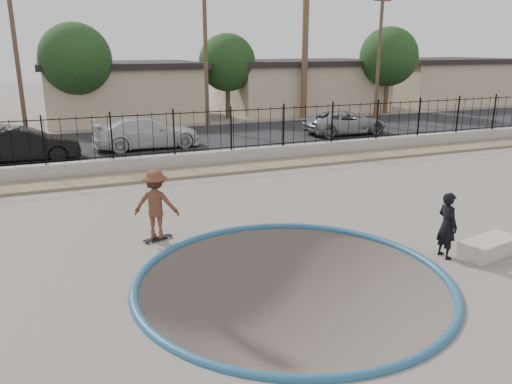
{
  "coord_description": "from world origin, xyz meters",
  "views": [
    {
      "loc": [
        -4.46,
        -9.96,
        4.96
      ],
      "look_at": [
        0.33,
        2.0,
        1.18
      ],
      "focal_mm": 35.0,
      "sensor_mm": 36.0,
      "label": 1
    }
  ],
  "objects": [
    {
      "name": "retaining_wall",
      "position": [
        0.0,
        10.3,
        0.3
      ],
      "size": [
        42.0,
        0.45,
        0.6
      ],
      "primitive_type": "cube",
      "color": "gray",
      "rests_on": "ground"
    },
    {
      "name": "coping_ring",
      "position": [
        0.0,
        -1.0,
        0.0
      ],
      "size": [
        7.04,
        7.04,
        0.2
      ],
      "primitive_type": "torus",
      "color": "#245475",
      "rests_on": "ground"
    },
    {
      "name": "ground",
      "position": [
        0.0,
        12.0,
        -1.1
      ],
      "size": [
        120.0,
        120.0,
        2.2
      ],
      "primitive_type": "cube",
      "color": "slate",
      "rests_on": "ground"
    },
    {
      "name": "street_tree_right",
      "position": [
        19.0,
        22.0,
        4.19
      ],
      "size": [
        4.32,
        4.32,
        6.36
      ],
      "color": "#473323",
      "rests_on": "ground"
    },
    {
      "name": "house_east",
      "position": [
        14.0,
        26.5,
        1.97
      ],
      "size": [
        12.6,
        8.6,
        3.9
      ],
      "color": "#C1AE8A",
      "rests_on": "ground"
    },
    {
      "name": "skater",
      "position": [
        -2.28,
        2.48,
        0.91
      ],
      "size": [
        1.36,
        1.11,
        1.83
      ],
      "primitive_type": "imported",
      "rotation": [
        0.0,
        0.0,
        2.71
      ],
      "color": "brown",
      "rests_on": "ground"
    },
    {
      "name": "car_b",
      "position": [
        -5.86,
        13.86,
        0.79
      ],
      "size": [
        4.58,
        1.62,
        1.51
      ],
      "primitive_type": "imported",
      "rotation": [
        0.0,
        0.0,
        1.58
      ],
      "color": "black",
      "rests_on": "street"
    },
    {
      "name": "skateboard",
      "position": [
        -2.28,
        2.48,
        0.06
      ],
      "size": [
        0.82,
        0.44,
        0.07
      ],
      "rotation": [
        0.0,
        0.0,
        0.31
      ],
      "color": "black",
      "rests_on": "ground"
    },
    {
      "name": "street",
      "position": [
        0.0,
        17.0,
        0.02
      ],
      "size": [
        90.0,
        8.0,
        0.04
      ],
      "primitive_type": "cube",
      "color": "black",
      "rests_on": "ground"
    },
    {
      "name": "fence",
      "position": [
        0.0,
        10.3,
        1.5
      ],
      "size": [
        40.0,
        0.04,
        1.8
      ],
      "color": "black",
      "rests_on": "retaining_wall"
    },
    {
      "name": "car_c",
      "position": [
        -0.32,
        15.0,
        0.8
      ],
      "size": [
        5.34,
        2.33,
        1.53
      ],
      "primitive_type": "imported",
      "rotation": [
        0.0,
        0.0,
        1.61
      ],
      "color": "silver",
      "rests_on": "street"
    },
    {
      "name": "street_tree_mid",
      "position": [
        7.0,
        24.0,
        3.84
      ],
      "size": [
        3.96,
        3.96,
        5.83
      ],
      "color": "#473323",
      "rests_on": "ground"
    },
    {
      "name": "street_tree_left",
      "position": [
        -3.0,
        23.0,
        4.19
      ],
      "size": [
        4.32,
        4.32,
        6.36
      ],
      "color": "#473323",
      "rests_on": "ground"
    },
    {
      "name": "utility_pole_right",
      "position": [
        16.0,
        19.0,
        4.7
      ],
      "size": [
        1.7,
        0.24,
        9.0
      ],
      "color": "#473323",
      "rests_on": "ground"
    },
    {
      "name": "house_east_far",
      "position": [
        28.0,
        26.5,
        1.97
      ],
      "size": [
        11.6,
        8.6,
        3.9
      ],
      "color": "#C1AE8A",
      "rests_on": "ground"
    },
    {
      "name": "palm_right",
      "position": [
        12.0,
        22.0,
        7.33
      ],
      "size": [
        2.3,
        2.3,
        10.3
      ],
      "color": "brown",
      "rests_on": "ground"
    },
    {
      "name": "bowl_pit",
      "position": [
        0.0,
        -1.0,
        0.0
      ],
      "size": [
        6.84,
        6.84,
        1.8
      ],
      "primitive_type": null,
      "color": "#52483F",
      "rests_on": "ground"
    },
    {
      "name": "videographer",
      "position": [
        4.0,
        -1.21,
        0.82
      ],
      "size": [
        0.4,
        0.61,
        1.64
      ],
      "primitive_type": "imported",
      "rotation": [
        0.0,
        0.0,
        1.55
      ],
      "color": "black",
      "rests_on": "ground"
    },
    {
      "name": "concrete_ledge",
      "position": [
        5.14,
        -1.5,
        0.2
      ],
      "size": [
        1.71,
        1.0,
        0.4
      ],
      "primitive_type": "cube",
      "rotation": [
        0.0,
        0.0,
        0.2
      ],
      "color": "#B5A9A1",
      "rests_on": "ground"
    },
    {
      "name": "rock_strip",
      "position": [
        0.0,
        9.2,
        0.06
      ],
      "size": [
        42.0,
        1.6,
        0.11
      ],
      "primitive_type": "cube",
      "color": "#8E7F5D",
      "rests_on": "ground"
    },
    {
      "name": "car_d",
      "position": [
        11.08,
        14.84,
        0.71
      ],
      "size": [
        4.88,
        2.3,
        1.35
      ],
      "primitive_type": "imported",
      "rotation": [
        0.0,
        0.0,
        1.58
      ],
      "color": "gray",
      "rests_on": "street"
    },
    {
      "name": "utility_pole_mid",
      "position": [
        4.0,
        19.0,
        4.96
      ],
      "size": [
        1.7,
        0.24,
        9.5
      ],
      "color": "#473323",
      "rests_on": "ground"
    },
    {
      "name": "utility_pole_left",
      "position": [
        -6.0,
        19.0,
        4.7
      ],
      "size": [
        1.7,
        0.24,
        9.0
      ],
      "color": "#473323",
      "rests_on": "ground"
    },
    {
      "name": "house_center",
      "position": [
        0.0,
        26.5,
        1.97
      ],
      "size": [
        10.6,
        8.6,
        3.9
      ],
      "color": "#C1AE8A",
      "rests_on": "ground"
    }
  ]
}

